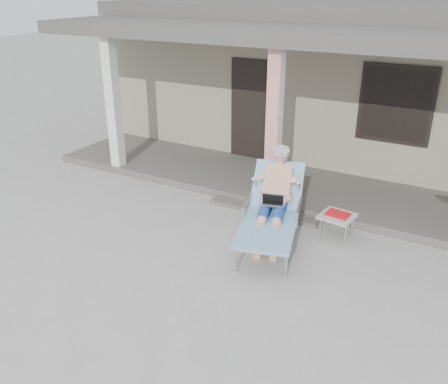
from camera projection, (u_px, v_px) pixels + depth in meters
The scene contains 7 objects.
ground at pixel (210, 262), 6.79m from camera, with size 60.00×60.00×0.00m, color #9E9E99.
house at pixel (347, 75), 11.31m from camera, with size 10.40×5.40×3.30m.
porch_deck at pixel (289, 186), 9.16m from camera, with size 10.00×2.00×0.15m, color #605B56.
porch_overhang at pixel (296, 40), 8.02m from camera, with size 10.00×2.30×2.85m.
porch_step at pixel (264, 210), 8.25m from camera, with size 2.00×0.30×0.07m, color #605B56.
lounger at pixel (274, 189), 7.09m from camera, with size 1.29×2.17×1.36m.
side_table at pixel (337, 217), 7.27m from camera, with size 0.55×0.55×0.44m.
Camera 1 is at (3.00, -4.97, 3.66)m, focal length 38.00 mm.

